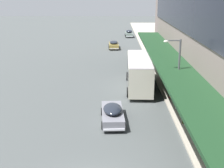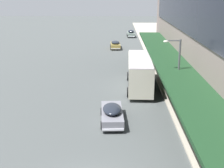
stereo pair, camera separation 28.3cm
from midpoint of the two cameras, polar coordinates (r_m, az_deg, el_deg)
name	(u,v)px [view 1 (the left image)]	position (r m, az deg, el deg)	size (l,w,h in m)	color
transit_bus_kerbside_front	(139,71)	(33.81, 4.75, 2.35)	(2.87, 9.49, 3.40)	beige
sedan_second_near	(129,33)	(73.13, 3.02, 9.22)	(1.86, 4.39, 1.64)	gray
sedan_trailing_near	(114,45)	(58.07, 0.18, 7.21)	(2.01, 4.80, 1.46)	olive
sedan_far_back	(113,113)	(25.41, -0.23, -5.40)	(2.04, 4.97, 1.47)	gray
pedestrian_at_kerb	(184,111)	(25.28, 12.67, -4.87)	(0.33, 0.62, 1.86)	#2A270F
street_lamp	(177,70)	(27.11, 11.43, 2.60)	(1.50, 0.28, 6.29)	#4C4C51
fire_hydrant	(171,94)	(31.28, 10.43, -1.85)	(0.20, 0.40, 0.70)	red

